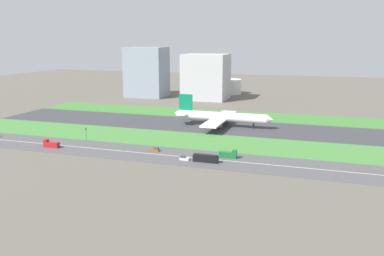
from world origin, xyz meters
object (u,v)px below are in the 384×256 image
Objects in this scene: car_1 at (155,149)px; terminal_building at (147,72)px; car_0 at (184,158)px; bus_0 at (206,158)px; truck_0 at (228,155)px; fuel_tank_west at (229,87)px; traffic_light at (86,133)px; airliner at (220,117)px; hangar_building at (206,77)px; truck_1 at (51,144)px.

terminal_building is at bearing 115.52° from car_1.
car_0 is 10.34m from bus_0.
truck_0 is at bearing -0.00° from car_1.
fuel_tank_west is at bearing -79.15° from bus_0.
traffic_light is (-44.43, 7.99, 3.37)m from car_1.
airliner reaches higher than fuel_tank_west.
car_1 is 185.12m from hangar_building.
truck_1 is at bearing 0.00° from bus_0.
fuel_tank_west reaches higher than car_1.
truck_1 reaches higher than car_1.
car_0 is at bearing -87.85° from airliner.
car_0 is at bearing -61.18° from terminal_building.
traffic_light reaches higher than bus_0.
truck_1 is 1.91× the size of car_1.
car_1 is at bearing -19.00° from bus_0.
car_0 is at bearing -180.00° from truck_1.
hangar_building reaches higher than traffic_light.
car_0 is 0.61× the size of traffic_light.
hangar_building reaches higher than bus_0.
car_0 is 220.31m from terminal_building.
truck_1 is 240.02m from fuel_tank_west.
truck_1 is (-72.60, -0.00, 0.75)m from car_0.
car_0 is at bearing -81.57° from fuel_tank_west.
fuel_tank_west is at bearing 103.29° from truck_0.
truck_0 is (18.52, 10.00, 0.75)m from car_0.
bus_0 is at bearing -19.00° from car_1.
bus_0 is 0.46× the size of fuel_tank_west.
car_1 is (53.85, 10.00, -0.75)m from truck_1.
bus_0 is 30.73m from car_1.
car_0 is 198.47m from hangar_building.
hangar_building reaches higher than car_1.
terminal_building is at bearing 132.02° from airliner.
bus_0 is 201.03m from hangar_building.
fuel_tank_west is (70.53, 45.00, -16.16)m from terminal_building.
airliner is at bearing -78.56° from fuel_tank_west.
hangar_building is 1.63× the size of fuel_tank_west.
truck_0 reaches higher than bus_0.
truck_0 is 0.33× the size of fuel_tank_west.
hangar_building is at bearing 110.79° from airliner.
truck_1 reaches higher than bus_0.
truck_0 is at bearing -173.74° from truck_1.
hangar_building is at bearing 84.43° from traffic_light.
traffic_light is at bearing -95.57° from hangar_building.
traffic_light is (-63.18, 17.99, 3.37)m from car_0.
airliner is at bearing -69.21° from hangar_building.
terminal_building is at bearing -147.46° from fuel_tank_west.
traffic_light reaches higher than truck_1.
terminal_building is at bearing 180.00° from hangar_building.
car_1 is at bearing -169.48° from truck_1.
traffic_light is (-60.25, -60.01, -1.94)m from airliner.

